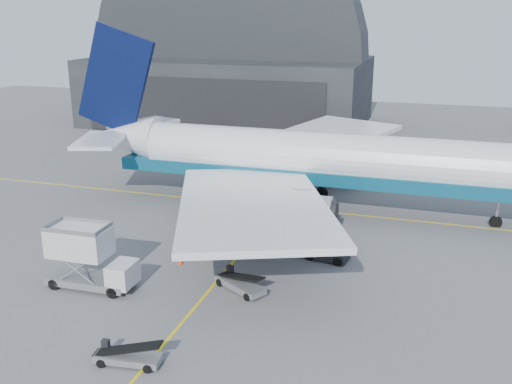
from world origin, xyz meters
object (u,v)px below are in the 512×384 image
(airliner, at_px, (310,159))
(catering_truck, at_px, (88,258))
(pushback_tug, at_px, (329,252))
(belt_loader_b, at_px, (240,283))
(belt_loader_a, at_px, (127,356))

(airliner, distance_m, catering_truck, 26.14)
(catering_truck, bearing_deg, airliner, 61.10)
(airliner, relative_size, catering_truck, 7.90)
(pushback_tug, distance_m, belt_loader_b, 9.31)
(pushback_tug, relative_size, belt_loader_a, 0.88)
(belt_loader_a, bearing_deg, catering_truck, 127.04)
(airliner, height_order, belt_loader_b, airliner)
(pushback_tug, xyz_separation_m, belt_loader_b, (-5.37, -7.61, -0.07))
(airliner, bearing_deg, belt_loader_a, -97.70)
(catering_truck, distance_m, belt_loader_b, 11.62)
(airliner, relative_size, pushback_tug, 14.42)
(pushback_tug, bearing_deg, belt_loader_a, -106.00)
(belt_loader_b, bearing_deg, belt_loader_a, -77.03)
(catering_truck, height_order, belt_loader_b, catering_truck)
(airliner, bearing_deg, belt_loader_b, -92.54)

